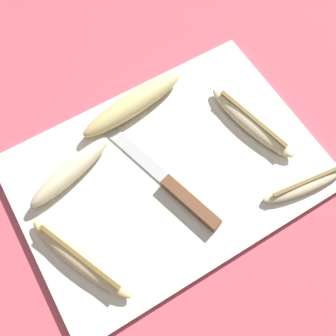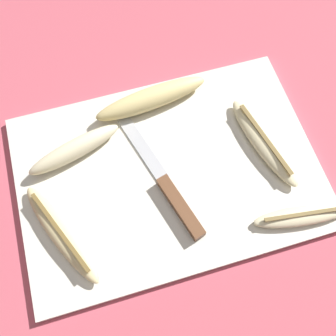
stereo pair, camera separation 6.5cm
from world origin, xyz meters
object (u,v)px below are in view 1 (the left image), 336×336
banana_bright_far (71,171)px  banana_cream_curved (251,120)px  knife (181,191)px  banana_pale_long (305,183)px  banana_golden_short (133,104)px  banana_mellow_near (81,258)px

banana_bright_far → banana_cream_curved: bearing=-12.8°
knife → banana_pale_long: bearing=-42.7°
banana_pale_long → banana_cream_curved: (-0.01, 0.14, 0.00)m
banana_pale_long → banana_golden_short: banana_golden_short is taller
knife → banana_cream_curved: 0.18m
banana_cream_curved → banana_golden_short: 0.21m
banana_pale_long → banana_golden_short: 0.32m
banana_golden_short → banana_bright_far: bearing=-158.1°
banana_mellow_near → banana_bright_far: 0.14m
knife → banana_bright_far: (-0.14, 0.12, 0.01)m
banana_pale_long → banana_golden_short: size_ratio=0.75×
banana_cream_curved → knife: bearing=-164.6°
banana_pale_long → banana_mellow_near: bearing=167.9°
banana_cream_curved → banana_golden_short: size_ratio=0.91×
banana_pale_long → banana_bright_far: 0.38m
banana_mellow_near → banana_pale_long: size_ratio=1.22×
knife → banana_golden_short: banana_golden_short is taller
banana_bright_far → banana_golden_short: (0.15, 0.06, 0.00)m
banana_bright_far → knife: bearing=-40.6°
banana_mellow_near → banana_bright_far: size_ratio=1.14×
banana_bright_far → banana_golden_short: banana_golden_short is taller
banana_mellow_near → banana_bright_far: (0.05, 0.13, 0.01)m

